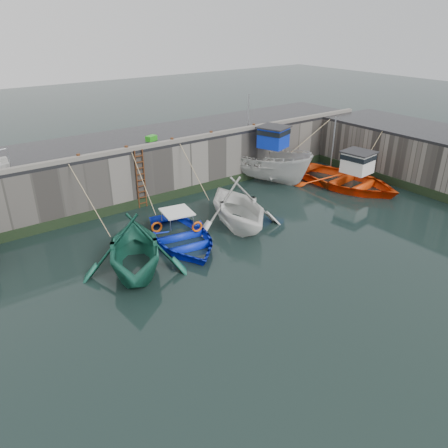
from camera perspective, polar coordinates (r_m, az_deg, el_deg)
ground at (r=18.08m, az=9.73°, el=-6.43°), size 120.00×120.00×0.00m
quay_back at (r=26.77m, az=-9.40°, el=7.93°), size 30.00×5.00×3.00m
quay_right at (r=29.97m, az=26.53°, el=7.48°), size 5.00×15.00×3.00m
road_back at (r=26.34m, az=-9.65°, el=11.21°), size 30.00×5.00×0.16m
road_right at (r=29.59m, az=27.14°, el=10.37°), size 5.00×15.00×0.16m
kerb_back at (r=24.28m, az=-7.09°, el=10.58°), size 30.00×0.30×0.20m
algae_back at (r=25.07m, az=-6.51°, el=3.84°), size 30.00×0.08×0.50m
algae_right at (r=28.19m, az=23.53°, el=4.32°), size 0.08×15.00×0.50m
ladder at (r=23.71m, az=-10.81°, el=5.72°), size 0.51×0.08×3.20m
boat_near_white at (r=18.42m, az=-11.41°, el=-5.92°), size 6.21×6.56×2.72m
boat_near_white_rope at (r=21.87m, az=-16.15°, el=-1.16°), size 0.04×4.23×3.10m
boat_near_blue at (r=20.23m, az=-5.49°, el=-2.46°), size 4.57×5.80×1.09m
boat_near_blue_rope at (r=23.19m, az=-10.23°, el=1.05°), size 0.04×3.54×3.10m
boat_near_blacktrim at (r=21.83m, az=1.75°, el=-0.13°), size 5.62×6.15×2.75m
boat_near_blacktrim_rope at (r=24.60m, az=-3.54°, el=2.90°), size 0.04×3.55×3.10m
boat_far_white at (r=27.83m, az=5.28°, el=7.92°), size 4.55×7.02×5.54m
boat_far_orange at (r=27.72m, az=15.76°, el=5.61°), size 5.62×7.28×4.39m
fish_crate at (r=25.05m, az=-9.47°, el=11.00°), size 0.69×0.56×0.28m
bollard_a at (r=22.47m, az=-18.48°, el=8.33°), size 0.18×0.18×0.28m
bollard_b at (r=23.30m, az=-12.64°, el=9.62°), size 0.18×0.18×0.28m
bollard_c at (r=24.45m, az=-6.80°, el=10.80°), size 0.18×0.18×0.28m
bollard_d at (r=25.78m, az=-1.69°, el=11.74°), size 0.18×0.18×0.28m
bollard_e at (r=27.67m, az=3.91°, el=12.66°), size 0.18×0.18×0.28m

